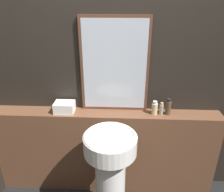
{
  "coord_description": "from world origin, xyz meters",
  "views": [
    {
      "loc": [
        0.16,
        -0.52,
        1.91
      ],
      "look_at": [
        0.07,
        1.19,
        1.13
      ],
      "focal_mm": 35.0,
      "sensor_mm": 36.0,
      "label": 1
    }
  ],
  "objects_px": {
    "mirror": "(115,66)",
    "shampoo_bottle": "(155,108)",
    "lotion_bottle": "(168,107)",
    "pedestal_sink": "(110,171)",
    "towel_stack": "(65,107)",
    "conditioner_bottle": "(161,109)"
  },
  "relations": [
    {
      "from": "conditioner_bottle",
      "to": "lotion_bottle",
      "type": "distance_m",
      "value": 0.06
    },
    {
      "from": "mirror",
      "to": "conditioner_bottle",
      "type": "height_order",
      "value": "mirror"
    },
    {
      "from": "towel_stack",
      "to": "mirror",
      "type": "bearing_deg",
      "value": 9.76
    },
    {
      "from": "pedestal_sink",
      "to": "mirror",
      "type": "xyz_separation_m",
      "value": [
        0.01,
        0.48,
        0.78
      ]
    },
    {
      "from": "pedestal_sink",
      "to": "lotion_bottle",
      "type": "height_order",
      "value": "lotion_bottle"
    },
    {
      "from": "shampoo_bottle",
      "to": "conditioner_bottle",
      "type": "relative_size",
      "value": 1.11
    },
    {
      "from": "pedestal_sink",
      "to": "lotion_bottle",
      "type": "bearing_deg",
      "value": 37.38
    },
    {
      "from": "towel_stack",
      "to": "conditioner_bottle",
      "type": "xyz_separation_m",
      "value": [
        0.91,
        0.0,
        0.01
      ]
    },
    {
      "from": "shampoo_bottle",
      "to": "lotion_bottle",
      "type": "relative_size",
      "value": 0.82
    },
    {
      "from": "conditioner_bottle",
      "to": "lotion_bottle",
      "type": "relative_size",
      "value": 0.74
    },
    {
      "from": "pedestal_sink",
      "to": "towel_stack",
      "type": "bearing_deg",
      "value": 139.23
    },
    {
      "from": "pedestal_sink",
      "to": "towel_stack",
      "type": "xyz_separation_m",
      "value": [
        -0.46,
        0.39,
        0.4
      ]
    },
    {
      "from": "pedestal_sink",
      "to": "shampoo_bottle",
      "type": "distance_m",
      "value": 0.69
    },
    {
      "from": "mirror",
      "to": "lotion_bottle",
      "type": "relative_size",
      "value": 5.49
    },
    {
      "from": "shampoo_bottle",
      "to": "lotion_bottle",
      "type": "bearing_deg",
      "value": 0.0
    },
    {
      "from": "mirror",
      "to": "shampoo_bottle",
      "type": "relative_size",
      "value": 6.66
    },
    {
      "from": "conditioner_bottle",
      "to": "pedestal_sink",
      "type": "bearing_deg",
      "value": -139.11
    },
    {
      "from": "towel_stack",
      "to": "lotion_bottle",
      "type": "relative_size",
      "value": 1.17
    },
    {
      "from": "towel_stack",
      "to": "pedestal_sink",
      "type": "bearing_deg",
      "value": -40.77
    },
    {
      "from": "mirror",
      "to": "shampoo_bottle",
      "type": "xyz_separation_m",
      "value": [
        0.38,
        -0.08,
        -0.38
      ]
    },
    {
      "from": "shampoo_bottle",
      "to": "conditioner_bottle",
      "type": "height_order",
      "value": "shampoo_bottle"
    },
    {
      "from": "towel_stack",
      "to": "shampoo_bottle",
      "type": "distance_m",
      "value": 0.85
    }
  ]
}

